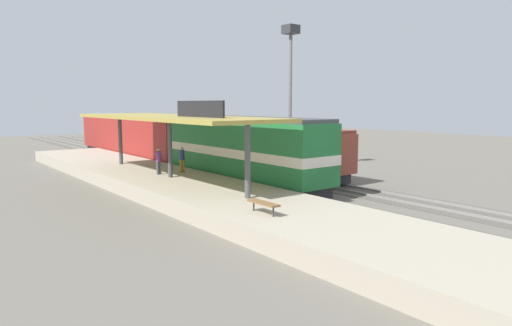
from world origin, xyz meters
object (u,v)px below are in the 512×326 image
platform_bench (263,203)px  locomotive (243,150)px  freight_car (282,151)px  light_mast (290,67)px  person_walking (159,160)px  passenger_carriage_single (132,136)px  person_waiting (182,158)px

platform_bench → locomotive: bearing=58.1°
freight_car → light_mast: light_mast is taller
light_mast → freight_car: bearing=-139.9°
locomotive → freight_car: 4.82m
freight_car → light_mast: (3.20, 2.69, 6.43)m
platform_bench → person_walking: size_ratio=0.99×
light_mast → person_walking: 14.12m
light_mast → person_walking: (-12.44, -1.26, -6.54)m
platform_bench → freight_car: 15.30m
passenger_carriage_single → freight_car: 17.25m
passenger_carriage_single → freight_car: (4.60, -16.62, -0.34)m
locomotive → person_walking: bearing=148.8°
freight_car → person_waiting: 7.71m
locomotive → person_waiting: (-2.98, 2.76, -0.56)m
platform_bench → passenger_carriage_single: (6.00, 27.64, 0.97)m
platform_bench → person_waiting: person_waiting is taller
platform_bench → passenger_carriage_single: 28.30m
light_mast → person_walking: bearing=-174.2°
platform_bench → passenger_carriage_single: size_ratio=0.08×
person_waiting → light_mast: bearing=6.9°
light_mast → passenger_carriage_single: bearing=119.2°
locomotive → person_waiting: size_ratio=8.44×
light_mast → person_waiting: bearing=-173.1°
person_walking → freight_car: bearing=-8.8°
light_mast → person_walking: size_ratio=6.84×
freight_car → person_waiting: size_ratio=7.02×
freight_car → person_walking: size_ratio=7.02×
passenger_carriage_single → light_mast: 17.09m
locomotive → person_walking: locomotive is taller
platform_bench → light_mast: size_ratio=0.15×
passenger_carriage_single → light_mast: bearing=-60.8°
person_waiting → person_walking: (-1.66, 0.05, 0.00)m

